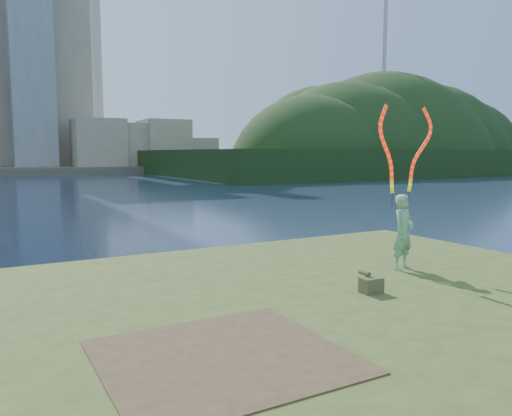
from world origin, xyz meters
TOP-DOWN VIEW (x-y plane):
  - ground at (0.00, 0.00)m, footprint 320.00×320.00m
  - grassy_knoll at (0.00, -2.30)m, footprint 20.00×18.00m
  - dirt_patch at (-2.20, -3.20)m, footprint 3.20×3.00m
  - far_shore at (0.00, 95.00)m, footprint 320.00×40.00m
  - wooded_hill at (59.57, 59.96)m, footprint 78.00×50.00m
  - woman_with_ribbons at (3.73, -0.60)m, footprint 2.07×0.65m
  - canvas_bag at (1.70, -1.79)m, footprint 0.44×0.50m

SIDE VIEW (x-z plane):
  - ground at x=0.00m, z-range 0.00..0.00m
  - wooded_hill at x=59.57m, z-range -31.34..31.66m
  - grassy_knoll at x=0.00m, z-range -0.06..0.74m
  - far_shore at x=0.00m, z-range 0.00..1.20m
  - dirt_patch at x=-2.20m, z-range 0.80..0.82m
  - canvas_bag at x=1.70m, z-range 0.76..1.17m
  - woman_with_ribbons at x=3.73m, z-range 0.12..4.27m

